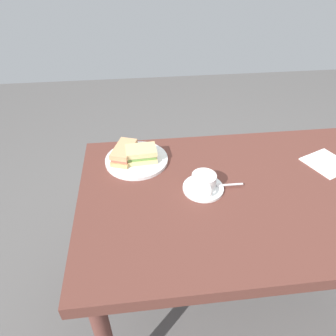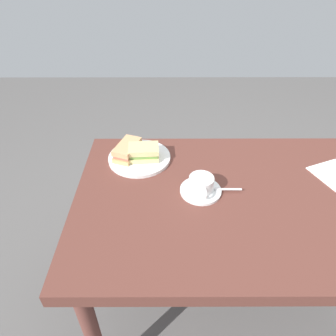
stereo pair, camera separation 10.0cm
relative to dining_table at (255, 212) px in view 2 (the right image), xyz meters
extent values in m
plane|color=#5B5857|center=(0.00, 0.00, -0.66)|extent=(6.00, 6.00, 0.00)
cube|color=brown|center=(0.00, 0.00, 0.06)|extent=(1.28, 0.74, 0.05)
cylinder|color=brown|center=(0.57, -0.30, -0.31)|extent=(0.05, 0.05, 0.69)
cylinder|color=white|center=(0.43, -0.22, 0.09)|extent=(0.25, 0.25, 0.01)
cube|color=#D1C17B|center=(0.41, -0.21, 0.10)|extent=(0.12, 0.09, 0.02)
cube|color=#669340|center=(0.41, -0.21, 0.12)|extent=(0.11, 0.08, 0.01)
cube|color=#D5BC7D|center=(0.41, -0.21, 0.14)|extent=(0.12, 0.09, 0.02)
cube|color=tan|center=(0.48, -0.22, 0.10)|extent=(0.11, 0.15, 0.02)
cube|color=#B76350|center=(0.48, -0.22, 0.12)|extent=(0.10, 0.14, 0.01)
cube|color=tan|center=(0.48, -0.22, 0.14)|extent=(0.11, 0.15, 0.02)
cylinder|color=white|center=(0.20, -0.02, 0.09)|extent=(0.15, 0.15, 0.01)
cylinder|color=white|center=(0.20, -0.02, 0.12)|extent=(0.09, 0.09, 0.05)
cylinder|color=#A37E53|center=(0.20, -0.02, 0.14)|extent=(0.08, 0.08, 0.01)
torus|color=white|center=(0.19, 0.03, 0.12)|extent=(0.02, 0.04, 0.04)
cube|color=silver|center=(0.10, -0.02, 0.09)|extent=(0.08, 0.01, 0.00)
ellipsoid|color=silver|center=(0.14, -0.02, 0.09)|extent=(0.03, 0.02, 0.01)
cube|color=white|center=(-0.31, -0.11, 0.08)|extent=(0.20, 0.20, 0.00)
camera|label=1|loc=(0.42, 0.77, 0.80)|focal=32.51mm
camera|label=2|loc=(0.32, 0.77, 0.80)|focal=32.51mm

